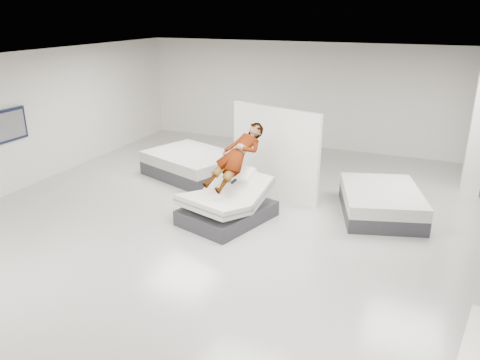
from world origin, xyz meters
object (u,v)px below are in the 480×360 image
(divider_panel, at_px, (275,153))
(remote, at_px, (234,181))
(column, at_px, (480,128))
(wall_poster, at_px, (9,125))
(flat_bed_right_far, at_px, (381,202))
(person, at_px, (237,164))
(hero_bed, at_px, (227,205))
(flat_bed_left_far, at_px, (192,164))

(divider_panel, bearing_deg, remote, -81.70)
(column, distance_m, wall_poster, 10.71)
(flat_bed_right_far, relative_size, wall_poster, 2.53)
(column, bearing_deg, person, -144.19)
(wall_poster, bearing_deg, divider_panel, 19.55)
(wall_poster, bearing_deg, hero_bed, 4.54)
(person, bearing_deg, remote, -57.85)
(hero_bed, distance_m, divider_panel, 1.82)
(flat_bed_right_far, bearing_deg, flat_bed_left_far, 172.75)
(hero_bed, xyz_separation_m, flat_bed_right_far, (2.86, 1.53, -0.05))
(hero_bed, bearing_deg, person, 72.90)
(hero_bed, height_order, person, person)
(person, xyz_separation_m, flat_bed_left_far, (-2.07, 1.86, -0.83))
(person, relative_size, remote, 12.56)
(remote, bearing_deg, flat_bed_left_far, 151.13)
(remote, xyz_separation_m, column, (4.45, 3.68, 0.68))
(flat_bed_right_far, height_order, column, column)
(remote, relative_size, column, 0.04)
(hero_bed, bearing_deg, remote, -27.70)
(person, height_order, column, column)
(divider_panel, height_order, wall_poster, divider_panel)
(flat_bed_right_far, bearing_deg, hero_bed, -151.83)
(hero_bed, height_order, flat_bed_right_far, hero_bed)
(person, height_order, remote, person)
(person, height_order, wall_poster, wall_poster)
(flat_bed_right_far, bearing_deg, person, -155.93)
(divider_panel, xyz_separation_m, wall_poster, (-5.74, -2.04, 0.55))
(column, bearing_deg, hero_bed, -142.37)
(person, height_order, flat_bed_left_far, person)
(flat_bed_left_far, bearing_deg, remote, -45.97)
(remote, height_order, divider_panel, divider_panel)
(remote, height_order, column, column)
(remote, bearing_deg, hero_bed, 169.39)
(divider_panel, xyz_separation_m, flat_bed_left_far, (-2.43, 0.53, -0.74))
(divider_panel, relative_size, wall_poster, 2.43)
(remote, distance_m, flat_bed_left_far, 3.20)
(flat_bed_right_far, bearing_deg, wall_poster, -166.52)
(divider_panel, bearing_deg, hero_bed, -88.93)
(person, bearing_deg, hero_bed, -90.00)
(remote, relative_size, divider_panel, 0.06)
(flat_bed_left_far, bearing_deg, flat_bed_right_far, -7.25)
(flat_bed_left_far, bearing_deg, person, -41.84)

